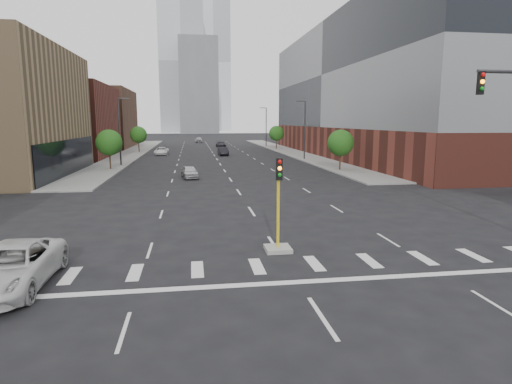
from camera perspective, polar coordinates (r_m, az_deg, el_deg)
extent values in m
plane|color=black|center=(12.40, 11.71, -20.06)|extent=(400.00, 400.00, 0.00)
cube|color=gray|center=(85.02, -16.06, 5.09)|extent=(5.00, 92.00, 0.15)
cube|color=gray|center=(86.38, 4.16, 5.49)|extent=(5.00, 92.00, 0.15)
cube|color=brown|center=(79.65, -26.06, 8.50)|extent=(20.00, 22.00, 12.00)
cube|color=brown|center=(104.77, -21.82, 9.07)|extent=(20.00, 24.00, 13.00)
cube|color=brown|center=(77.71, 17.06, 6.45)|extent=(24.00, 70.00, 5.00)
cube|color=slate|center=(77.98, 17.47, 14.54)|extent=(24.00, 70.00, 17.00)
cube|color=#B2B7BC|center=(231.93, -9.87, 16.53)|extent=(22.00, 22.00, 70.00)
cube|color=#B2B7BC|center=(272.55, -5.76, 16.61)|extent=(20.00, 20.00, 80.00)
cube|color=slate|center=(210.72, -7.65, 13.75)|extent=(18.00, 18.00, 44.00)
cube|color=#999993|center=(20.37, 2.93, -7.57)|extent=(1.20, 1.20, 0.20)
cylinder|color=gold|center=(19.94, 2.97, -2.89)|extent=(0.14, 0.14, 3.20)
cube|color=black|center=(19.42, 3.13, 3.06)|extent=(0.28, 0.18, 1.00)
sphere|color=red|center=(19.28, 3.20, 4.06)|extent=(0.18, 0.18, 0.18)
sphere|color=orange|center=(19.31, 3.19, 3.17)|extent=(0.18, 0.18, 0.18)
sphere|color=#0C7F19|center=(19.35, 3.18, 2.29)|extent=(0.18, 0.18, 0.18)
cube|color=black|center=(21.69, 27.77, 12.73)|extent=(0.28, 0.18, 1.00)
sphere|color=red|center=(21.62, 28.04, 13.66)|extent=(0.18, 0.18, 0.18)
sphere|color=orange|center=(21.59, 27.97, 12.87)|extent=(0.18, 0.18, 0.18)
sphere|color=#0C7F19|center=(21.57, 27.91, 12.08)|extent=(0.18, 0.18, 0.18)
cylinder|color=#2D2D30|center=(67.38, 6.52, 8.10)|extent=(0.20, 0.20, 9.00)
cube|color=#2D2D30|center=(67.22, 5.92, 11.95)|extent=(1.40, 0.22, 0.15)
cylinder|color=#2D2D30|center=(101.59, 1.36, 8.61)|extent=(0.20, 0.20, 9.00)
cube|color=#2D2D30|center=(101.49, 0.92, 11.15)|extent=(1.40, 0.22, 0.15)
cylinder|color=#2D2D30|center=(60.86, -17.75, 7.57)|extent=(0.20, 0.20, 9.00)
cube|color=#2D2D30|center=(60.79, -17.21, 11.85)|extent=(1.40, 0.22, 0.15)
cylinder|color=#382619|center=(56.22, -18.87, 3.84)|extent=(0.20, 0.20, 1.75)
sphere|color=#1D4713|center=(56.06, -19.00, 6.25)|extent=(3.20, 3.20, 3.20)
cylinder|color=#382619|center=(85.82, -15.34, 5.79)|extent=(0.20, 0.20, 1.75)
sphere|color=#1D4713|center=(85.72, -15.41, 7.38)|extent=(3.20, 3.20, 3.20)
cylinder|color=#382619|center=(53.42, 11.13, 3.90)|extent=(0.20, 0.20, 1.75)
sphere|color=#1D4713|center=(53.25, 11.21, 6.44)|extent=(3.20, 3.20, 3.20)
cylinder|color=#382619|center=(91.98, 2.74, 6.34)|extent=(0.20, 0.20, 1.75)
sphere|color=#1D4713|center=(91.88, 2.75, 7.82)|extent=(3.20, 3.20, 3.20)
imported|color=#B9B9BE|center=(46.16, -8.85, 2.66)|extent=(2.13, 4.10, 1.33)
imported|color=black|center=(75.71, -4.42, 5.42)|extent=(1.81, 4.47, 1.44)
imported|color=white|center=(78.89, -12.49, 5.37)|extent=(2.43, 5.03, 1.38)
imported|color=black|center=(99.61, -4.69, 6.36)|extent=(2.39, 4.79, 1.34)
imported|color=#A0A1A5|center=(121.49, -7.62, 6.93)|extent=(2.22, 4.77, 1.58)
imported|color=silver|center=(18.19, -29.97, -8.65)|extent=(2.72, 5.82, 1.61)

